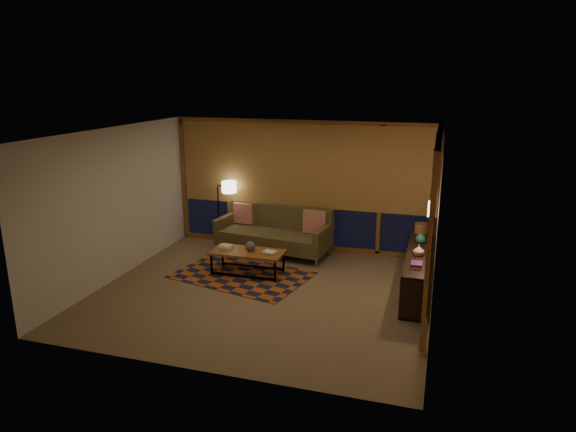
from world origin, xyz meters
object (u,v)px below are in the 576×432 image
(floor_lamp, at_px, (218,211))
(bookshelf, at_px, (418,268))
(sofa, at_px, (273,231))
(coffee_table, at_px, (248,263))

(floor_lamp, distance_m, bookshelf, 4.50)
(bookshelf, bearing_deg, floor_lamp, 163.66)
(bookshelf, bearing_deg, sofa, 162.38)
(sofa, xyz_separation_m, coffee_table, (-0.09, -1.23, -0.25))
(floor_lamp, xyz_separation_m, bookshelf, (4.30, -1.26, -0.36))
(floor_lamp, height_order, bookshelf, floor_lamp)
(coffee_table, xyz_separation_m, floor_lamp, (-1.27, 1.55, 0.49))
(sofa, relative_size, bookshelf, 0.83)
(sofa, height_order, floor_lamp, floor_lamp)
(sofa, relative_size, floor_lamp, 1.62)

